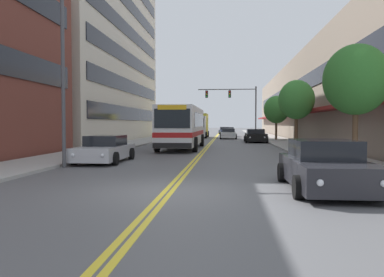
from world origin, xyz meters
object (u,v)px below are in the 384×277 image
at_px(traffic_signal_mast, 236,101).
at_px(street_tree_right_far, 276,110).
at_px(car_slate_blue_moving_second, 224,131).
at_px(fire_hydrant, 326,154).
at_px(car_charcoal_parked_right_foreground, 325,167).
at_px(box_truck, 198,125).
at_px(city_bus, 183,126).
at_px(car_black_parked_right_mid, 256,136).
at_px(car_silver_parked_left_near, 105,150).
at_px(car_navy_moving_lead, 228,132).
at_px(car_white_moving_third, 228,134).
at_px(street_tree_right_mid, 296,100).
at_px(street_lamp_left_near, 70,48).
at_px(car_beige_parked_left_mid, 171,136).
at_px(street_tree_right_near, 356,80).

bearing_deg(traffic_signal_mast, street_tree_right_far, -56.76).
relative_size(car_slate_blue_moving_second, fire_hydrant, 5.75).
height_order(car_charcoal_parked_right_foreground, box_truck, box_truck).
bearing_deg(street_tree_right_far, city_bus, -122.40).
bearing_deg(car_black_parked_right_mid, car_slate_blue_moving_second, 96.13).
height_order(car_charcoal_parked_right_foreground, fire_hydrant, car_charcoal_parked_right_foreground).
bearing_deg(car_silver_parked_left_near, car_navy_moving_lead, 80.70).
distance_m(car_white_moving_third, street_tree_right_mid, 18.39).
relative_size(traffic_signal_mast, street_tree_right_mid, 1.48).
xyz_separation_m(car_white_moving_third, fire_hydrant, (4.22, -29.56, -0.07)).
relative_size(traffic_signal_mast, street_lamp_left_near, 0.88).
bearing_deg(car_white_moving_third, traffic_signal_mast, 63.11).
distance_m(car_silver_parked_left_near, car_slate_blue_moving_second, 52.25).
xyz_separation_m(city_bus, car_navy_moving_lead, (3.41, 26.25, -1.09)).
bearing_deg(car_navy_moving_lead, car_white_moving_third, -89.51).
xyz_separation_m(city_bus, car_black_parked_right_mid, (6.19, 10.03, -1.10)).
xyz_separation_m(city_bus, traffic_signal_mast, (4.41, 20.25, 3.03)).
distance_m(city_bus, box_truck, 21.71).
bearing_deg(car_beige_parked_left_mid, traffic_signal_mast, 53.75).
relative_size(city_bus, car_black_parked_right_mid, 2.27).
relative_size(car_beige_parked_left_mid, car_white_moving_third, 1.14).
xyz_separation_m(car_slate_blue_moving_second, street_tree_right_mid, (5.78, -40.63, 3.09)).
distance_m(city_bus, street_tree_right_mid, 8.85).
height_order(car_silver_parked_left_near, car_black_parked_right_mid, car_black_parked_right_mid).
relative_size(box_truck, street_tree_right_near, 1.45).
height_order(car_beige_parked_left_mid, fire_hydrant, car_beige_parked_left_mid).
relative_size(car_black_parked_right_mid, fire_hydrant, 5.88).
height_order(car_silver_parked_left_near, car_navy_moving_lead, car_navy_moving_lead).
height_order(car_slate_blue_moving_second, street_tree_right_far, street_tree_right_far).
xyz_separation_m(car_beige_parked_left_mid, car_navy_moving_lead, (5.93, 15.44, 0.06)).
bearing_deg(street_tree_right_mid, traffic_signal_mast, 102.23).
distance_m(city_bus, fire_hydrant, 13.60).
distance_m(street_lamp_left_near, street_tree_right_near, 11.79).
height_order(car_silver_parked_left_near, street_tree_right_mid, street_tree_right_mid).
bearing_deg(car_charcoal_parked_right_foreground, box_truck, 99.67).
xyz_separation_m(car_beige_parked_left_mid, car_white_moving_third, (6.00, 7.61, 0.02)).
bearing_deg(street_tree_right_far, car_silver_parked_left_near, -115.14).
bearing_deg(street_tree_right_far, car_white_moving_third, 137.90).
xyz_separation_m(car_black_parked_right_mid, street_tree_right_mid, (2.38, -9.01, 3.05)).
relative_size(car_white_moving_third, traffic_signal_mast, 0.56).
relative_size(car_silver_parked_left_near, car_charcoal_parked_right_foreground, 0.99).
bearing_deg(city_bus, car_beige_parked_left_mid, 103.12).
xyz_separation_m(car_white_moving_third, street_tree_right_mid, (5.10, -17.40, 3.08)).
bearing_deg(box_truck, street_lamp_left_near, -94.51).
height_order(car_beige_parked_left_mid, car_black_parked_right_mid, car_black_parked_right_mid).
height_order(city_bus, car_silver_parked_left_near, city_bus).
xyz_separation_m(car_charcoal_parked_right_foreground, fire_hydrant, (1.58, 6.05, -0.12)).
xyz_separation_m(car_beige_parked_left_mid, car_black_parked_right_mid, (8.71, -0.77, 0.05)).
relative_size(car_silver_parked_left_near, car_navy_moving_lead, 0.99).
xyz_separation_m(car_white_moving_third, traffic_signal_mast, (0.93, 1.83, 4.17)).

